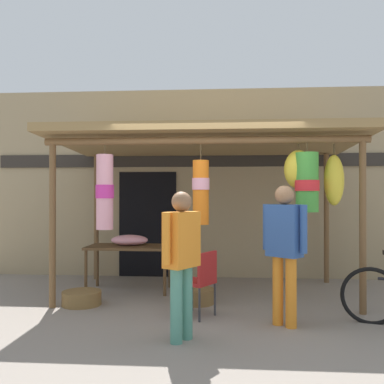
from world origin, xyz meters
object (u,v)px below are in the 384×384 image
display_table (129,250)px  flower_heap_on_table (130,240)px  folding_chair (201,278)px  vendor_in_orange (182,253)px  wicker_basket_spare (82,298)px  customer_foreground (284,243)px  wicker_basket_by_table (197,296)px

display_table → flower_heap_on_table: bearing=86.0°
flower_heap_on_table → folding_chair: flower_heap_on_table is taller
vendor_in_orange → wicker_basket_spare: bearing=138.3°
flower_heap_on_table → customer_foreground: customer_foreground is taller
wicker_basket_by_table → customer_foreground: customer_foreground is taller
wicker_basket_spare → vendor_in_orange: size_ratio=0.34×
folding_chair → display_table: bearing=131.0°
vendor_in_orange → customer_foreground: 1.32m
flower_heap_on_table → display_table: bearing=-94.0°
wicker_basket_by_table → customer_foreground: (1.11, -0.99, 0.88)m
vendor_in_orange → flower_heap_on_table: bearing=114.5°
wicker_basket_spare → customer_foreground: bearing=-15.9°
flower_heap_on_table → customer_foreground: size_ratio=0.36×
display_table → vendor_in_orange: vendor_in_orange is taller
wicker_basket_by_table → wicker_basket_spare: (-1.62, -0.21, -0.01)m
wicker_basket_by_table → vendor_in_orange: (-0.06, -1.60, 0.83)m
folding_chair → wicker_basket_spare: size_ratio=1.52×
display_table → vendor_in_orange: size_ratio=0.84×
folding_chair → vendor_in_orange: bearing=-99.5°
folding_chair → wicker_basket_spare: bearing=164.2°
wicker_basket_spare → vendor_in_orange: 2.26m
flower_heap_on_table → wicker_basket_by_table: 1.56m
folding_chair → customer_foreground: size_ratio=0.50×
folding_chair → vendor_in_orange: size_ratio=0.52×
wicker_basket_by_table → wicker_basket_spare: 1.64m
folding_chair → customer_foreground: bearing=-16.2°
folding_chair → wicker_basket_spare: folding_chair is taller
display_table → customer_foreground: customer_foreground is taller
folding_chair → vendor_in_orange: (-0.15, -0.91, 0.44)m
wicker_basket_spare → vendor_in_orange: vendor_in_orange is taller
wicker_basket_by_table → wicker_basket_spare: bearing=-172.6°
folding_chair → vendor_in_orange: 1.02m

